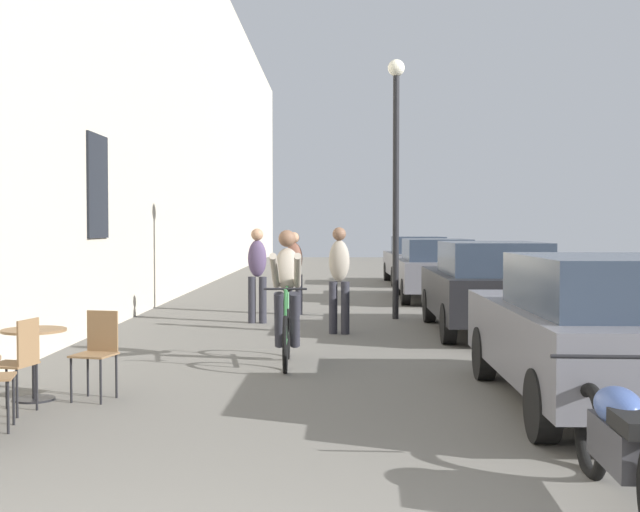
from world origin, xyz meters
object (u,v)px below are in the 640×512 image
(pedestrian_mid, at_px, (257,270))
(cafe_chair_mid_toward_wall, at_px, (19,359))
(parked_motorcycle, at_px, (624,445))
(parked_car_second, at_px, (488,286))
(street_lamp, at_px, (396,155))
(cafe_table_mid, at_px, (34,349))
(pedestrian_far, at_px, (294,268))
(parked_car_fourth, at_px, (416,259))
(cyclist_on_bicycle, at_px, (287,300))
(parked_car_nearest, at_px, (594,329))
(cafe_chair_mid_toward_street, at_px, (98,348))
(pedestrian_near, at_px, (339,274))
(parked_car_third, at_px, (434,268))

(pedestrian_mid, bearing_deg, cafe_chair_mid_toward_wall, -101.99)
(pedestrian_mid, relative_size, parked_motorcycle, 0.80)
(cafe_chair_mid_toward_wall, xyz_separation_m, parked_motorcycle, (4.74, -2.54, -0.11))
(parked_motorcycle, bearing_deg, parked_car_second, 85.08)
(street_lamp, bearing_deg, parked_car_second, -56.91)
(cafe_table_mid, xyz_separation_m, street_lamp, (4.18, 7.41, 2.59))
(pedestrian_mid, bearing_deg, pedestrian_far, 67.95)
(parked_car_second, distance_m, parked_car_fourth, 11.80)
(cyclist_on_bicycle, relative_size, parked_motorcycle, 0.82)
(cafe_chair_mid_toward_wall, xyz_separation_m, parked_car_fourth, (5.46, 17.72, 0.24))
(cafe_table_mid, distance_m, pedestrian_far, 8.45)
(cafe_chair_mid_toward_wall, bearing_deg, parked_car_second, 47.30)
(parked_car_fourth, relative_size, parked_motorcycle, 1.92)
(parked_car_fourth, bearing_deg, cafe_chair_mid_toward_wall, -107.12)
(parked_car_nearest, bearing_deg, cafe_chair_mid_toward_street, 175.58)
(cafe_chair_mid_toward_street, relative_size, parked_car_nearest, 0.21)
(cafe_chair_mid_toward_street, bearing_deg, parked_car_nearest, -4.42)
(cafe_table_mid, xyz_separation_m, parked_car_second, (5.54, 5.32, 0.26))
(parked_car_fourth, bearing_deg, pedestrian_mid, -110.54)
(pedestrian_mid, xyz_separation_m, street_lamp, (2.56, 0.73, 2.14))
(parked_car_fourth, bearing_deg, pedestrian_near, -101.52)
(cafe_chair_mid_toward_street, relative_size, cyclist_on_bicycle, 0.51)
(cafe_chair_mid_toward_wall, distance_m, cyclist_on_bicycle, 3.74)
(parked_car_nearest, xyz_separation_m, parked_car_third, (-0.12, 11.70, -0.01))
(parked_car_third, height_order, parked_car_fourth, parked_car_third)
(parked_motorcycle, bearing_deg, cafe_table_mid, 146.89)
(cafe_chair_mid_toward_wall, bearing_deg, cyclist_on_bicycle, 51.02)
(pedestrian_mid, bearing_deg, cafe_chair_mid_toward_street, -98.60)
(parked_car_third, bearing_deg, parked_motorcycle, -92.30)
(cyclist_on_bicycle, height_order, parked_car_third, cyclist_on_bicycle)
(parked_car_second, bearing_deg, pedestrian_mid, 160.89)
(cafe_table_mid, height_order, pedestrian_near, pedestrian_near)
(cyclist_on_bicycle, distance_m, parked_car_third, 9.58)
(cyclist_on_bicycle, relative_size, parked_car_third, 0.43)
(parked_car_nearest, xyz_separation_m, parked_car_second, (0.03, 5.63, 0.01))
(cyclist_on_bicycle, distance_m, street_lamp, 5.88)
(street_lamp, bearing_deg, parked_car_fourth, 82.09)
(pedestrian_mid, xyz_separation_m, parked_car_third, (3.77, 4.72, -0.21))
(street_lamp, bearing_deg, pedestrian_far, 159.37)
(cafe_chair_mid_toward_wall, distance_m, parked_car_second, 8.07)
(cafe_chair_mid_toward_street, bearing_deg, parked_car_fourth, 73.93)
(cyclist_on_bicycle, relative_size, parked_car_second, 0.41)
(cafe_chair_mid_toward_street, height_order, pedestrian_far, pedestrian_far)
(pedestrian_mid, height_order, parked_motorcycle, pedestrian_mid)
(pedestrian_near, bearing_deg, cafe_table_mid, -120.87)
(cafe_chair_mid_toward_wall, relative_size, parked_car_fourth, 0.22)
(pedestrian_near, bearing_deg, cafe_chair_mid_toward_street, -115.87)
(pedestrian_near, xyz_separation_m, parked_motorcycle, (1.71, -8.33, -0.58))
(pedestrian_mid, xyz_separation_m, parked_car_nearest, (3.89, -6.98, -0.20))
(parked_car_third, bearing_deg, cafe_chair_mid_toward_street, -112.86)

